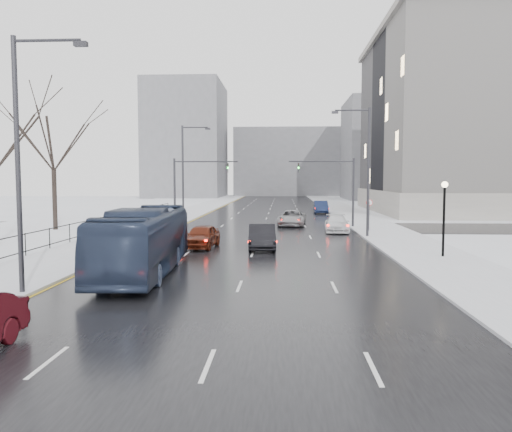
% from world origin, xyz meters
% --- Properties ---
extents(road, '(16.00, 150.00, 0.04)m').
position_xyz_m(road, '(0.00, 60.00, 0.02)').
color(road, black).
rests_on(road, ground).
extents(cross_road, '(130.00, 10.00, 0.04)m').
position_xyz_m(cross_road, '(0.00, 48.00, 0.02)').
color(cross_road, black).
rests_on(cross_road, ground).
extents(sidewalk_left, '(5.00, 150.00, 0.16)m').
position_xyz_m(sidewalk_left, '(-10.50, 60.00, 0.08)').
color(sidewalk_left, silver).
rests_on(sidewalk_left, ground).
extents(sidewalk_right, '(5.00, 150.00, 0.16)m').
position_xyz_m(sidewalk_right, '(10.50, 60.00, 0.08)').
color(sidewalk_right, silver).
rests_on(sidewalk_right, ground).
extents(park_strip, '(14.00, 150.00, 0.12)m').
position_xyz_m(park_strip, '(-20.00, 60.00, 0.06)').
color(park_strip, white).
rests_on(park_strip, ground).
extents(tree_park_e, '(9.45, 9.45, 13.50)m').
position_xyz_m(tree_park_e, '(-18.20, 44.00, 0.00)').
color(tree_park_e, black).
rests_on(tree_park_e, ground).
extents(iron_fence, '(0.06, 70.00, 1.30)m').
position_xyz_m(iron_fence, '(-13.00, 30.00, 0.91)').
color(iron_fence, black).
rests_on(iron_fence, sidewalk_left).
extents(streetlight_r_mid, '(2.95, 0.25, 10.00)m').
position_xyz_m(streetlight_r_mid, '(8.17, 40.00, 5.62)').
color(streetlight_r_mid, '#2D2D33').
rests_on(streetlight_r_mid, ground).
extents(streetlight_l_near, '(2.95, 0.25, 10.00)m').
position_xyz_m(streetlight_l_near, '(-8.17, 20.00, 5.62)').
color(streetlight_l_near, '#2D2D33').
rests_on(streetlight_l_near, ground).
extents(streetlight_l_far, '(2.95, 0.25, 10.00)m').
position_xyz_m(streetlight_l_far, '(-8.17, 52.00, 5.62)').
color(streetlight_l_far, '#2D2D33').
rests_on(streetlight_l_far, ground).
extents(lamppost_r_mid, '(0.36, 0.36, 4.28)m').
position_xyz_m(lamppost_r_mid, '(11.00, 30.00, 2.94)').
color(lamppost_r_mid, black).
rests_on(lamppost_r_mid, sidewalk_right).
extents(mast_signal_right, '(6.10, 0.33, 6.50)m').
position_xyz_m(mast_signal_right, '(7.33, 48.00, 4.11)').
color(mast_signal_right, '#2D2D33').
rests_on(mast_signal_right, ground).
extents(mast_signal_left, '(6.10, 0.33, 6.50)m').
position_xyz_m(mast_signal_left, '(-7.33, 48.00, 4.11)').
color(mast_signal_left, '#2D2D33').
rests_on(mast_signal_left, ground).
extents(no_uturn_sign, '(0.60, 0.06, 2.70)m').
position_xyz_m(no_uturn_sign, '(9.20, 44.00, 2.30)').
color(no_uturn_sign, '#2D2D33').
rests_on(no_uturn_sign, sidewalk_right).
extents(bldg_far_right, '(24.00, 20.00, 22.00)m').
position_xyz_m(bldg_far_right, '(28.00, 115.00, 11.00)').
color(bldg_far_right, slate).
rests_on(bldg_far_right, ground).
extents(bldg_far_left, '(18.00, 22.00, 28.00)m').
position_xyz_m(bldg_far_left, '(-22.00, 125.00, 14.00)').
color(bldg_far_left, slate).
rests_on(bldg_far_left, ground).
extents(bldg_far_center, '(30.00, 18.00, 18.00)m').
position_xyz_m(bldg_far_center, '(4.00, 140.00, 9.00)').
color(bldg_far_center, slate).
rests_on(bldg_far_center, ground).
extents(bus, '(3.30, 11.48, 3.16)m').
position_xyz_m(bus, '(-4.80, 24.59, 1.62)').
color(bus, '#263149').
rests_on(bus, road).
extents(sedan_center_near, '(2.19, 4.63, 1.53)m').
position_xyz_m(sedan_center_near, '(-3.50, 33.67, 0.81)').
color(sedan_center_near, '#591E0F').
rests_on(sedan_center_near, road).
extents(sedan_right_near, '(1.95, 4.96, 1.61)m').
position_xyz_m(sedan_right_near, '(0.50, 33.31, 0.84)').
color(sedan_right_near, black).
rests_on(sedan_right_near, road).
extents(sedan_right_cross, '(3.01, 5.63, 1.50)m').
position_xyz_m(sedan_right_cross, '(2.75, 49.43, 0.79)').
color(sedan_right_cross, '#949498').
rests_on(sedan_right_cross, road).
extents(sedan_right_far, '(2.28, 4.99, 1.42)m').
position_xyz_m(sedan_right_far, '(6.47, 43.95, 0.75)').
color(sedan_right_far, silver).
rests_on(sedan_right_far, road).
extents(sedan_right_distant, '(1.79, 4.99, 1.64)m').
position_xyz_m(sedan_right_distant, '(6.89, 67.16, 0.86)').
color(sedan_right_distant, '#182348').
rests_on(sedan_right_distant, road).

